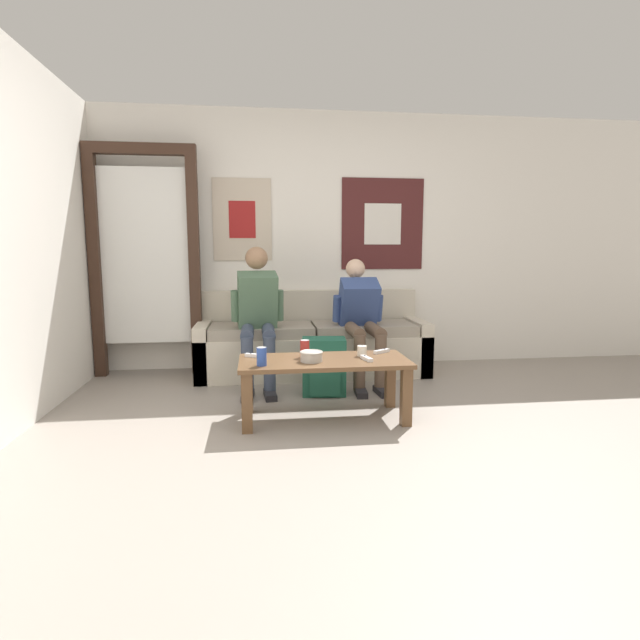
{
  "coord_description": "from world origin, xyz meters",
  "views": [
    {
      "loc": [
        -0.53,
        -2.72,
        1.2
      ],
      "look_at": [
        -0.04,
        1.15,
        0.64
      ],
      "focal_mm": 28.0,
      "sensor_mm": 36.0,
      "label": 1
    }
  ],
  "objects": [
    {
      "name": "couch",
      "position": [
        -0.01,
        2.01,
        0.28
      ],
      "size": [
        2.18,
        0.72,
        0.79
      ],
      "color": "beige",
      "rests_on": "ground_plane"
    },
    {
      "name": "game_controller_far_center",
      "position": [
        0.22,
        0.6,
        0.44
      ],
      "size": [
        0.06,
        0.15,
        0.03
      ],
      "color": "white",
      "rests_on": "coffee_table"
    },
    {
      "name": "person_seated_adult",
      "position": [
        -0.53,
        1.65,
        0.66
      ],
      "size": [
        0.47,
        0.86,
        1.22
      ],
      "color": "#384256",
      "rests_on": "ground_plane"
    },
    {
      "name": "game_controller_near_right",
      "position": [
        0.38,
        0.83,
        0.44
      ],
      "size": [
        0.14,
        0.11,
        0.03
      ],
      "color": "white",
      "rests_on": "coffee_table"
    },
    {
      "name": "game_controller_near_left",
      "position": [
        -0.56,
        0.8,
        0.44
      ],
      "size": [
        0.14,
        0.09,
        0.03
      ],
      "color": "white",
      "rests_on": "coffee_table"
    },
    {
      "name": "person_seated_teen",
      "position": [
        0.39,
        1.66,
        0.6
      ],
      "size": [
        0.47,
        0.95,
        1.1
      ],
      "color": "brown",
      "rests_on": "ground_plane"
    },
    {
      "name": "wall_back",
      "position": [
        0.0,
        2.37,
        1.28
      ],
      "size": [
        10.0,
        0.07,
        2.55
      ],
      "color": "white",
      "rests_on": "ground_plane"
    },
    {
      "name": "coffee_table",
      "position": [
        -0.07,
        0.67,
        0.35
      ],
      "size": [
        1.18,
        0.53,
        0.43
      ],
      "color": "brown",
      "rests_on": "ground_plane"
    },
    {
      "name": "drink_can_blue",
      "position": [
        -0.51,
        0.53,
        0.49
      ],
      "size": [
        0.07,
        0.07,
        0.12
      ],
      "color": "#28479E",
      "rests_on": "coffee_table"
    },
    {
      "name": "pillar_candle",
      "position": [
        0.21,
        0.74,
        0.47
      ],
      "size": [
        0.07,
        0.07,
        0.09
      ],
      "color": "silver",
      "rests_on": "coffee_table"
    },
    {
      "name": "drink_can_red",
      "position": [
        -0.2,
        0.76,
        0.49
      ],
      "size": [
        0.07,
        0.07,
        0.12
      ],
      "color": "maroon",
      "rests_on": "coffee_table"
    },
    {
      "name": "ground_plane",
      "position": [
        0.0,
        0.0,
        0.0
      ],
      "size": [
        18.0,
        18.0,
        0.0
      ],
      "primitive_type": "plane",
      "color": "gray"
    },
    {
      "name": "door_frame",
      "position": [
        -1.57,
        2.16,
        1.2
      ],
      "size": [
        1.0,
        0.1,
        2.15
      ],
      "color": "#382319",
      "rests_on": "ground_plane"
    },
    {
      "name": "ceramic_bowl",
      "position": [
        -0.17,
        0.61,
        0.47
      ],
      "size": [
        0.16,
        0.16,
        0.07
      ],
      "color": "#B7B2A8",
      "rests_on": "coffee_table"
    },
    {
      "name": "backpack",
      "position": [
        0.01,
        1.27,
        0.22
      ],
      "size": [
        0.38,
        0.3,
        0.47
      ],
      "color": "#1E5642",
      "rests_on": "ground_plane"
    }
  ]
}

